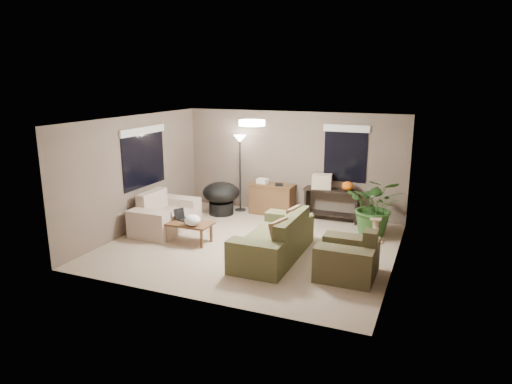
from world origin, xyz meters
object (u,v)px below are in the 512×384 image
at_px(desk, 272,199).
at_px(papasan_chair, 221,196).
at_px(main_sofa, 276,242).
at_px(loveseat, 165,217).
at_px(armchair, 348,259).
at_px(floor_lamp, 240,148).
at_px(coffee_table, 188,225).
at_px(cat_scratching_post, 375,231).
at_px(houseplant, 375,213).
at_px(console_table, 332,202).

relative_size(desk, papasan_chair, 1.10).
height_order(main_sofa, loveseat, same).
xyz_separation_m(armchair, floor_lamp, (-3.33, 2.94, 1.30)).
distance_m(loveseat, coffee_table, 1.00).
bearing_deg(floor_lamp, coffee_table, -90.44).
xyz_separation_m(loveseat, cat_scratching_post, (4.40, 1.04, -0.08)).
bearing_deg(loveseat, coffee_table, -28.38).
bearing_deg(cat_scratching_post, desk, 158.76).
xyz_separation_m(loveseat, houseplant, (4.33, 1.43, 0.20)).
bearing_deg(floor_lamp, main_sofa, -53.87).
distance_m(coffee_table, floor_lamp, 2.82).
height_order(main_sofa, cat_scratching_post, main_sofa).
relative_size(papasan_chair, cat_scratching_post, 1.99).
bearing_deg(houseplant, floor_lamp, 169.55).
bearing_deg(armchair, papasan_chair, 145.95).
distance_m(desk, papasan_chair, 1.25).
distance_m(coffee_table, houseplant, 3.94).
relative_size(main_sofa, houseplant, 1.73).
distance_m(papasan_chair, floor_lamp, 1.27).
xyz_separation_m(coffee_table, desk, (0.87, 2.54, 0.02)).
relative_size(loveseat, armchair, 1.60).
bearing_deg(floor_lamp, desk, 0.45).
height_order(console_table, papasan_chair, papasan_chair).
bearing_deg(coffee_table, floor_lamp, 89.56).
bearing_deg(papasan_chair, console_table, 11.86).
relative_size(coffee_table, floor_lamp, 0.52).
bearing_deg(desk, floor_lamp, -179.55).
bearing_deg(houseplant, papasan_chair, 177.83).
xyz_separation_m(desk, papasan_chair, (-1.14, -0.50, 0.09)).
xyz_separation_m(papasan_chair, houseplant, (3.72, -0.14, 0.03)).
height_order(coffee_table, cat_scratching_post, cat_scratching_post).
bearing_deg(cat_scratching_post, houseplant, 100.44).
height_order(loveseat, armchair, same).
height_order(papasan_chair, houseplant, houseplant).
bearing_deg(cat_scratching_post, armchair, -95.28).
bearing_deg(armchair, cat_scratching_post, 84.72).
distance_m(papasan_chair, houseplant, 3.73).
bearing_deg(houseplant, console_table, 147.86).
xyz_separation_m(console_table, papasan_chair, (-2.62, -0.55, 0.03)).
bearing_deg(coffee_table, console_table, 47.86).
height_order(desk, papasan_chair, papasan_chair).
relative_size(main_sofa, loveseat, 1.38).
xyz_separation_m(armchair, desk, (-2.48, 2.94, 0.08)).
relative_size(armchair, cat_scratching_post, 2.00).
bearing_deg(desk, cat_scratching_post, -21.24).
xyz_separation_m(loveseat, desk, (1.74, 2.07, 0.08)).
bearing_deg(houseplant, armchair, -92.59).
bearing_deg(desk, main_sofa, -67.99).
height_order(desk, houseplant, houseplant).
relative_size(main_sofa, floor_lamp, 1.15).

